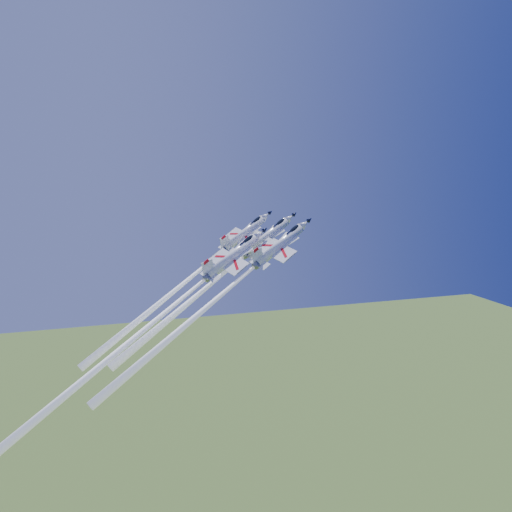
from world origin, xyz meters
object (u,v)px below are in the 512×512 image
object	(u,v)px
jet_right	(215,300)
jet_slot	(137,336)
jet_lead	(214,281)
jet_left	(187,280)

from	to	relation	value
jet_right	jet_slot	bearing A→B (deg)	-118.05
jet_right	jet_lead	bearing A→B (deg)	149.94
jet_lead	jet_right	xyz separation A→B (m)	(-2.13, -9.13, -1.86)
jet_lead	jet_slot	distance (m)	20.08
jet_left	jet_slot	bearing A→B (deg)	-69.33
jet_lead	jet_slot	size ratio (longest dim) A/B	0.72
jet_slot	jet_right	bearing A→B (deg)	61.95
jet_left	jet_right	world-z (taller)	jet_left
jet_right	jet_left	bearing A→B (deg)	177.22
jet_slot	jet_left	bearing A→B (deg)	110.67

